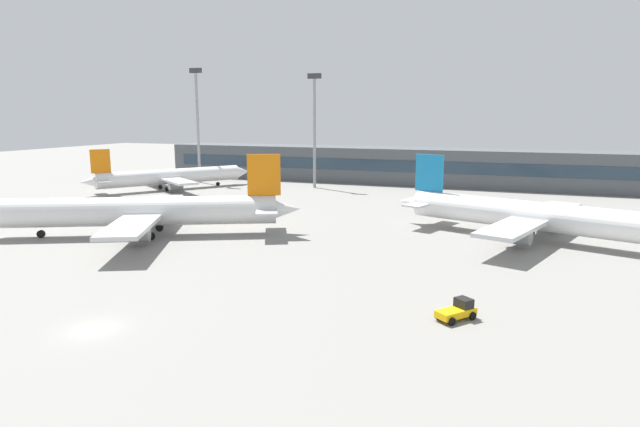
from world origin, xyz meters
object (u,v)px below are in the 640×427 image
(airplane_mid, at_px, (544,217))
(airplane_far, at_px, (172,177))
(airplane_near, at_px, (137,212))
(floodlight_tower_east, at_px, (314,123))
(floodlight_tower_west, at_px, (197,118))
(baggage_tug_yellow, at_px, (458,310))

(airplane_mid, relative_size, airplane_far, 1.27)
(airplane_near, xyz_separation_m, floodlight_tower_east, (5.34, 57.56, 11.84))
(airplane_near, relative_size, floodlight_tower_east, 1.65)
(airplane_near, bearing_deg, floodlight_tower_west, 114.80)
(airplane_mid, distance_m, baggage_tug_yellow, 34.31)
(airplane_far, height_order, floodlight_tower_west, floodlight_tower_west)
(airplane_mid, xyz_separation_m, floodlight_tower_west, (-80.92, 39.97, 13.03))
(airplane_far, distance_m, baggage_tug_yellow, 93.36)
(airplane_near, relative_size, airplane_far, 1.27)
(airplane_far, distance_m, floodlight_tower_west, 19.17)
(baggage_tug_yellow, distance_m, floodlight_tower_west, 104.67)
(airplane_mid, bearing_deg, airplane_far, 161.70)
(floodlight_tower_east, bearing_deg, baggage_tug_yellow, -60.73)
(airplane_near, height_order, airplane_far, airplane_near)
(baggage_tug_yellow, bearing_deg, airplane_mid, 76.77)
(floodlight_tower_west, bearing_deg, floodlight_tower_east, 1.77)
(airplane_near, xyz_separation_m, airplane_mid, (54.77, 16.62, -0.14))
(baggage_tug_yellow, bearing_deg, floodlight_tower_west, 134.93)
(floodlight_tower_west, bearing_deg, baggage_tug_yellow, -45.07)
(airplane_mid, relative_size, baggage_tug_yellow, 11.74)
(airplane_mid, distance_m, floodlight_tower_west, 91.19)
(airplane_mid, bearing_deg, baggage_tug_yellow, -103.23)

